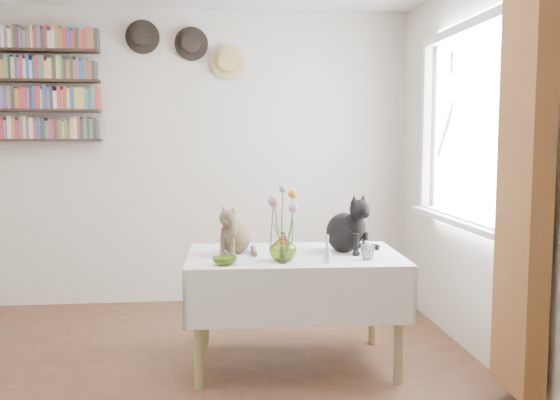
{
  "coord_description": "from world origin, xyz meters",
  "views": [
    {
      "loc": [
        0.32,
        -3.14,
        1.42
      ],
      "look_at": [
        0.72,
        0.54,
        1.05
      ],
      "focal_mm": 40.0,
      "sensor_mm": 36.0,
      "label": 1
    }
  ],
  "objects": [
    {
      "name": "green_bowl",
      "position": [
        0.38,
        0.35,
        0.72
      ],
      "size": [
        0.17,
        0.17,
        0.04
      ],
      "primitive_type": "imported",
      "rotation": [
        0.0,
        0.0,
        -0.34
      ],
      "color": "#91AE37",
      "rests_on": "dining_table"
    },
    {
      "name": "flower_bouquet",
      "position": [
        0.72,
        0.45,
        1.04
      ],
      "size": [
        0.17,
        0.12,
        0.39
      ],
      "color": "#4C7233",
      "rests_on": "flower_vase"
    },
    {
      "name": "tabby_cat",
      "position": [
        0.46,
        0.71,
        0.86
      ],
      "size": [
        0.3,
        0.33,
        0.31
      ],
      "primitive_type": null,
      "rotation": [
        0.0,
        0.0,
        -0.45
      ],
      "color": "#796446",
      "rests_on": "dining_table"
    },
    {
      "name": "room",
      "position": [
        0.0,
        0.0,
        1.25
      ],
      "size": [
        4.08,
        4.58,
        2.58
      ],
      "color": "brown",
      "rests_on": "ground"
    },
    {
      "name": "berry_jar",
      "position": [
        0.71,
        0.36,
        0.79
      ],
      "size": [
        0.05,
        0.05,
        0.19
      ],
      "color": "white",
      "rests_on": "dining_table"
    },
    {
      "name": "porcelain_figurine",
      "position": [
        1.25,
        0.56,
        0.74
      ],
      "size": [
        0.05,
        0.05,
        0.09
      ],
      "color": "white",
      "rests_on": "dining_table"
    },
    {
      "name": "curtain",
      "position": [
        1.9,
        -0.12,
        1.15
      ],
      "size": [
        0.12,
        0.38,
        2.1
      ],
      "primitive_type": "cube",
      "color": "brown",
      "rests_on": "room"
    },
    {
      "name": "dining_table",
      "position": [
        0.82,
        0.64,
        0.53
      ],
      "size": [
        1.34,
        0.89,
        0.7
      ],
      "color": "white",
      "rests_on": "room"
    },
    {
      "name": "window",
      "position": [
        1.97,
        0.8,
        1.4
      ],
      "size": [
        0.12,
        1.52,
        1.32
      ],
      "color": "white",
      "rests_on": "room"
    },
    {
      "name": "candlestick",
      "position": [
        0.97,
        0.35,
        0.76
      ],
      "size": [
        0.05,
        0.05,
        0.16
      ],
      "color": "white",
      "rests_on": "dining_table"
    },
    {
      "name": "drinking_glass",
      "position": [
        1.22,
        0.42,
        0.75
      ],
      "size": [
        0.12,
        0.12,
        0.09
      ],
      "primitive_type": "imported",
      "rotation": [
        0.0,
        0.0,
        0.35
      ],
      "color": "white",
      "rests_on": "dining_table"
    },
    {
      "name": "wall_hats",
      "position": [
        0.12,
        2.19,
        2.17
      ],
      "size": [
        0.98,
        0.09,
        0.48
      ],
      "color": "black",
      "rests_on": "room"
    },
    {
      "name": "flower_vase",
      "position": [
        0.72,
        0.43,
        0.79
      ],
      "size": [
        0.21,
        0.21,
        0.17
      ],
      "primitive_type": "imported",
      "rotation": [
        0.0,
        0.0,
        -0.44
      ],
      "color": "#91AE37",
      "rests_on": "dining_table"
    },
    {
      "name": "bookshelf_unit",
      "position": [
        -1.1,
        2.16,
        1.84
      ],
      "size": [
        1.0,
        0.16,
        0.91
      ],
      "color": "black",
      "rests_on": "room"
    },
    {
      "name": "black_cat",
      "position": [
        1.14,
        0.7,
        0.89
      ],
      "size": [
        0.38,
        0.4,
        0.38
      ],
      "primitive_type": null,
      "rotation": [
        0.0,
        0.0,
        0.54
      ],
      "color": "black",
      "rests_on": "dining_table"
    }
  ]
}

